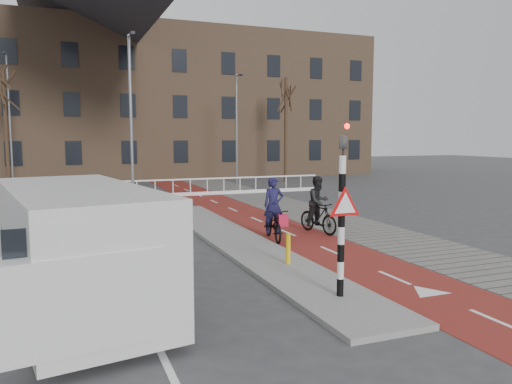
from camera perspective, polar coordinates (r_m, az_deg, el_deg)
name	(u,v)px	position (r m, az deg, el deg)	size (l,w,h in m)	color
ground	(319,274)	(12.60, 7.19, -9.24)	(120.00, 120.00, 0.00)	#38383A
bike_lane	(240,213)	(22.16, -1.84, -2.37)	(2.50, 60.00, 0.01)	maroon
sidewalk	(297,209)	(23.24, 4.68, -1.98)	(3.00, 60.00, 0.01)	slate
curb_island	(238,242)	(15.86, -2.04, -5.70)	(1.80, 16.00, 0.12)	gray
traffic_signal	(342,206)	(10.18, 9.83, -1.58)	(0.80, 0.80, 3.68)	black
bollard	(288,249)	(12.89, 3.70, -6.50)	(0.12, 0.12, 0.78)	yellow
cyclist_near	(274,219)	(16.27, 2.02, -3.12)	(1.01, 2.06, 2.05)	black
cyclist_far	(318,210)	(17.49, 7.12, -2.03)	(0.98, 1.94, 2.00)	black
van	(77,247)	(10.11, -19.75, -5.97)	(3.20, 5.98, 2.44)	silver
railing	(79,195)	(27.81, -19.59, -0.32)	(28.00, 0.10, 0.99)	silver
townhouse_row	(95,81)	(42.95, -17.96, 12.02)	(46.00, 10.00, 15.90)	#7F6047
tree_mid	(6,132)	(33.49, -26.64, 6.18)	(0.23, 0.23, 7.29)	#2F2115
tree_right	(286,130)	(37.02, 3.43, 7.07)	(0.25, 0.25, 7.63)	#2F2115
streetlight_near	(131,129)	(20.82, -14.06, 7.05)	(0.12, 0.12, 7.37)	slate
streetlight_left	(10,123)	(34.47, -26.30, 7.10)	(0.12, 0.12, 8.39)	slate
streetlight_right	(237,130)	(34.35, -2.22, 7.05)	(0.12, 0.12, 7.54)	slate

